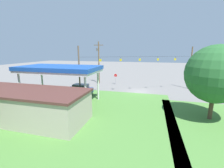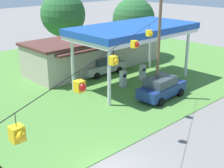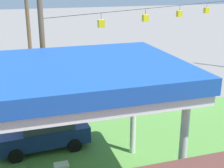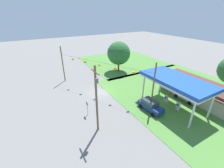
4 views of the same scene
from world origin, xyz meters
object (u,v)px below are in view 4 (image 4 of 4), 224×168
stop_sign_roadside (87,105)px  car_at_pumps_rear (187,96)px  car_at_pumps_front (150,105)px  fuel_pump_near (166,99)px  gas_station_store (201,92)px  fuel_pump_far (178,106)px  tree_west_verge (119,53)px  gas_station_canopy (176,81)px  utility_pole_main (96,97)px

stop_sign_roadside → car_at_pumps_rear: bearing=-105.7°
car_at_pumps_front → fuel_pump_near: bearing=90.7°
gas_station_store → fuel_pump_far: (0.27, -6.43, -1.02)m
gas_station_store → stop_sign_roadside: 21.22m
gas_station_store → tree_west_verge: tree_west_verge is taller
fuel_pump_far → fuel_pump_near: bearing=180.0°
gas_station_store → car_at_pumps_rear: bearing=-116.0°
gas_station_store → fuel_pump_near: bearing=-110.2°
fuel_pump_far → car_at_pumps_rear: 4.36m
fuel_pump_far → stop_sign_roadside: bearing=-115.0°
gas_station_canopy → fuel_pump_far: bearing=-0.1°
car_at_pumps_rear → utility_pole_main: bearing=87.7°
fuel_pump_far → stop_sign_roadside: (-6.46, -13.87, 1.10)m
gas_station_canopy → tree_west_verge: (-19.69, 1.08, 0.22)m
fuel_pump_far → tree_west_verge: (-21.00, 1.08, 4.41)m
car_at_pumps_rear → tree_west_verge: bearing=9.7°
utility_pole_main → car_at_pumps_front: bearing=89.7°
utility_pole_main → tree_west_verge: 23.88m
car_at_pumps_front → tree_west_verge: size_ratio=0.56×
gas_station_store → car_at_pumps_front: 10.78m
gas_station_canopy → tree_west_verge: tree_west_verge is taller
fuel_pump_far → car_at_pumps_rear: bearing=108.7°
gas_station_canopy → tree_west_verge: 19.72m
car_at_pumps_front → stop_sign_roadside: size_ratio=1.86×
utility_pole_main → stop_sign_roadside: bearing=179.7°
gas_station_store → tree_west_verge: (-20.73, -5.35, 3.39)m
gas_station_canopy → utility_pole_main: 13.94m
car_at_pumps_front → gas_station_canopy: bearing=72.7°
gas_station_store → car_at_pumps_rear: 2.70m
fuel_pump_far → car_at_pumps_rear: size_ratio=0.31×
fuel_pump_far → car_at_pumps_front: bearing=-119.7°
stop_sign_roadside → tree_west_verge: tree_west_verge is taller
tree_west_verge → gas_station_canopy: bearing=-3.1°
car_at_pumps_front → utility_pole_main: size_ratio=0.48×
gas_station_store → tree_west_verge: size_ratio=1.90×
car_at_pumps_front → car_at_pumps_rear: 8.30m
fuel_pump_near → stop_sign_roadside: 14.43m
car_at_pumps_front → gas_station_store: bearing=75.6°
tree_west_verge → fuel_pump_far: bearing=-2.9°
utility_pole_main → gas_station_canopy: bearing=85.6°
car_at_pumps_front → stop_sign_roadside: stop_sign_roadside is taller
gas_station_store → stop_sign_roadside: bearing=-107.0°
fuel_pump_far → stop_sign_roadside: 15.34m
gas_station_canopy → car_at_pumps_front: bearing=-104.1°
fuel_pump_far → utility_pole_main: (-2.40, -13.89, 4.69)m
gas_station_store → utility_pole_main: bearing=-96.0°
fuel_pump_near → car_at_pumps_rear: (1.24, 4.12, 0.18)m
fuel_pump_far → tree_west_verge: bearing=177.1°
tree_west_verge → stop_sign_roadside: bearing=-45.8°
gas_station_canopy → car_at_pumps_front: 5.80m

